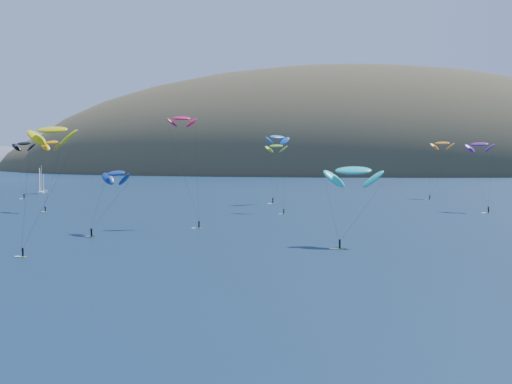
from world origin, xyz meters
name	(u,v)px	position (x,y,z in m)	size (l,w,h in m)	color
ground	(40,319)	(0.00, 0.00, 0.00)	(2800.00, 2800.00, 0.00)	black
island	(363,184)	(39.40, 562.36, -10.74)	(730.00, 300.00, 210.00)	#3D3526
sailboat	(41,191)	(-97.39, 211.63, 0.97)	(10.10, 9.08, 12.05)	silver
kitesurfer_1	(51,143)	(-56.59, 130.81, 20.27)	(8.86, 9.09, 22.56)	#CBEE1A
kitesurfer_2	(52,130)	(-20.09, 49.17, 21.43)	(9.35, 10.44, 23.96)	#CBEE1A
kitesurfer_3	(276,146)	(9.89, 136.49, 19.17)	(7.14, 10.60, 21.00)	#CBEE1A
kitesurfer_4	(277,137)	(6.53, 170.26, 22.47)	(9.45, 9.13, 25.03)	#CBEE1A
kitesurfer_5	(353,171)	(32.46, 65.48, 14.05)	(11.21, 10.57, 17.03)	#CBEE1A
kitesurfer_6	(479,144)	(69.31, 148.83, 19.73)	(9.19, 13.93, 22.13)	#CBEE1A
kitesurfer_9	(182,119)	(-7.78, 93.99, 25.36)	(9.42, 7.68, 27.32)	#CBEE1A
kitesurfer_10	(116,173)	(-18.23, 77.25, 12.93)	(8.91, 12.17, 15.25)	#CBEE1A
kitesurfer_11	(442,143)	(65.26, 206.29, 20.72)	(10.85, 14.53, 23.17)	#CBEE1A
kitesurfer_12	(24,144)	(-90.37, 182.38, 20.54)	(9.94, 6.91, 23.18)	#CBEE1A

